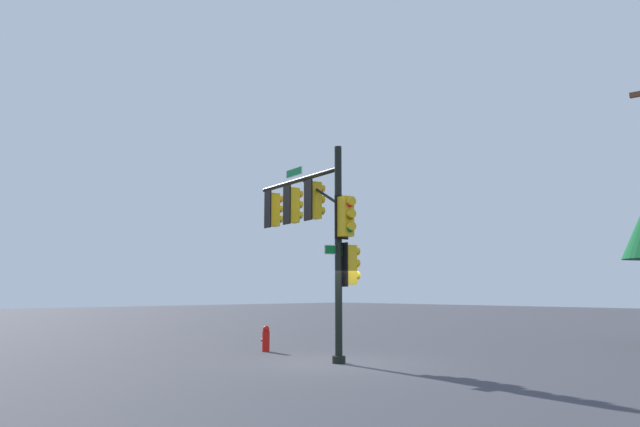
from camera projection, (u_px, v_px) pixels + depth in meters
name	position (u px, v px, depth m)	size (l,w,h in m)	color
ground_plane	(339.00, 363.00, 16.01)	(120.00, 120.00, 0.00)	#3B3B42
signal_pole_assembly	(317.00, 223.00, 17.54)	(5.00, 1.41, 6.01)	black
fire_hydrant	(266.00, 339.00, 19.15)	(0.33, 0.24, 0.83)	red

